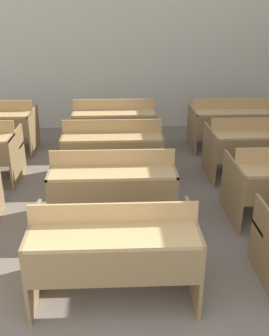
{
  "coord_description": "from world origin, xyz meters",
  "views": [
    {
      "loc": [
        0.22,
        -0.96,
        2.27
      ],
      "look_at": [
        0.39,
        2.69,
        0.74
      ],
      "focal_mm": 42.0,
      "sensor_mm": 36.0,
      "label": 1
    }
  ],
  "objects_px": {
    "bench_third_center": "(113,148)",
    "bench_third_right": "(257,145)",
    "bench_back_center": "(115,123)",
    "bench_back_right": "(232,122)",
    "bench_front_center": "(114,247)",
    "bench_second_center": "(113,184)"
  },
  "relations": [
    {
      "from": "bench_second_center",
      "to": "bench_third_right",
      "type": "height_order",
      "value": "same"
    },
    {
      "from": "bench_back_center",
      "to": "bench_back_right",
      "type": "height_order",
      "value": "same"
    },
    {
      "from": "bench_second_center",
      "to": "bench_third_center",
      "type": "height_order",
      "value": "same"
    },
    {
      "from": "bench_second_center",
      "to": "bench_third_right",
      "type": "distance_m",
      "value": 2.3
    },
    {
      "from": "bench_third_center",
      "to": "bench_front_center",
      "type": "bearing_deg",
      "value": -89.35
    },
    {
      "from": "bench_third_center",
      "to": "bench_third_right",
      "type": "distance_m",
      "value": 1.99
    },
    {
      "from": "bench_third_center",
      "to": "bench_second_center",
      "type": "bearing_deg",
      "value": -89.44
    },
    {
      "from": "bench_back_center",
      "to": "bench_back_right",
      "type": "relative_size",
      "value": 1.0
    },
    {
      "from": "bench_back_center",
      "to": "bench_back_right",
      "type": "distance_m",
      "value": 1.94
    },
    {
      "from": "bench_front_center",
      "to": "bench_back_right",
      "type": "height_order",
      "value": "same"
    },
    {
      "from": "bench_second_center",
      "to": "bench_back_center",
      "type": "xyz_separation_m",
      "value": [
        0.01,
        2.35,
        0.0
      ]
    },
    {
      "from": "bench_front_center",
      "to": "bench_second_center",
      "type": "relative_size",
      "value": 1.0
    },
    {
      "from": "bench_back_right",
      "to": "bench_back_center",
      "type": "bearing_deg",
      "value": 179.21
    },
    {
      "from": "bench_front_center",
      "to": "bench_back_center",
      "type": "bearing_deg",
      "value": 90.04
    },
    {
      "from": "bench_third_right",
      "to": "bench_back_center",
      "type": "distance_m",
      "value": 2.3
    },
    {
      "from": "bench_back_center",
      "to": "bench_back_right",
      "type": "xyz_separation_m",
      "value": [
        1.94,
        -0.03,
        0.0
      ]
    },
    {
      "from": "bench_front_center",
      "to": "bench_back_right",
      "type": "xyz_separation_m",
      "value": [
        1.93,
        3.52,
        0.0
      ]
    },
    {
      "from": "bench_front_center",
      "to": "bench_third_right",
      "type": "xyz_separation_m",
      "value": [
        1.97,
        2.36,
        0.0
      ]
    },
    {
      "from": "bench_front_center",
      "to": "bench_second_center",
      "type": "height_order",
      "value": "same"
    },
    {
      "from": "bench_third_center",
      "to": "bench_back_center",
      "type": "height_order",
      "value": "same"
    },
    {
      "from": "bench_third_right",
      "to": "bench_back_center",
      "type": "bearing_deg",
      "value": 148.94
    },
    {
      "from": "bench_second_center",
      "to": "bench_back_center",
      "type": "height_order",
      "value": "same"
    }
  ]
}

